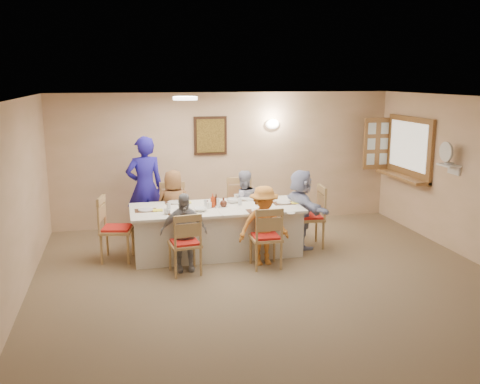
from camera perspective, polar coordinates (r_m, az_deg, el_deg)
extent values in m
plane|color=brown|center=(7.24, 4.06, -10.37)|extent=(7.00, 7.00, 0.00)
plane|color=tan|center=(10.21, -1.51, 3.57)|extent=(6.50, 0.00, 6.50)
plane|color=tan|center=(3.82, 20.01, -12.10)|extent=(6.50, 0.00, 6.50)
plane|color=tan|center=(6.70, -23.46, -2.00)|extent=(0.00, 7.00, 7.00)
plane|color=white|center=(6.70, 4.38, 9.80)|extent=(7.00, 7.00, 0.00)
cube|color=#422617|center=(10.07, -3.18, 6.02)|extent=(0.62, 0.04, 0.72)
cube|color=black|center=(10.04, -3.15, 6.00)|extent=(0.52, 0.02, 0.62)
ellipsoid|color=white|center=(10.28, 3.50, 7.27)|extent=(0.26, 0.09, 0.18)
cylinder|color=white|center=(7.96, -5.87, 9.92)|extent=(0.36, 0.36, 0.05)
cube|color=olive|center=(10.29, 17.62, 4.48)|extent=(0.06, 1.50, 1.15)
cube|color=olive|center=(10.31, 16.86, 1.58)|extent=(0.30, 1.50, 0.05)
cube|color=olive|center=(10.82, 14.41, 5.02)|extent=(0.55, 0.04, 1.00)
cube|color=white|center=(9.13, 21.39, 2.67)|extent=(0.22, 0.36, 0.03)
cube|color=silver|center=(8.57, -2.55, -4.06)|extent=(2.69, 1.14, 0.76)
imported|color=brown|center=(9.08, -7.06, -1.58)|extent=(0.65, 0.46, 1.26)
imported|color=#AEAFC7|center=(9.28, 0.34, -1.37)|extent=(0.64, 0.53, 1.21)
imported|color=#959398|center=(7.79, -6.03, -4.28)|extent=(0.69, 0.31, 1.16)
imported|color=orange|center=(8.00, 2.55, -3.60)|extent=(0.82, 0.52, 1.20)
imported|color=#AFB6DD|center=(8.85, 6.52, -1.78)|extent=(1.35, 0.82, 1.31)
imported|color=#231C9F|center=(9.45, -10.11, 0.50)|extent=(0.80, 0.65, 1.79)
cube|color=#472B19|center=(7.99, -6.28, -2.49)|extent=(0.36, 0.27, 0.01)
cylinder|color=white|center=(7.98, -6.28, -2.42)|extent=(0.23, 0.23, 0.01)
cube|color=yellow|center=(7.96, -4.95, -2.46)|extent=(0.14, 0.14, 0.01)
cube|color=#472B19|center=(8.20, 2.08, -2.03)|extent=(0.37, 0.28, 0.01)
cylinder|color=white|center=(8.20, 2.08, -1.97)|extent=(0.25, 0.25, 0.02)
cube|color=yellow|center=(8.20, 3.38, -2.00)|extent=(0.13, 0.13, 0.01)
cube|color=#472B19|center=(8.80, -6.91, -1.14)|extent=(0.33, 0.25, 0.01)
cylinder|color=white|center=(8.80, -6.91, -1.07)|extent=(0.25, 0.25, 0.02)
cube|color=yellow|center=(8.77, -5.71, -1.11)|extent=(0.14, 0.14, 0.01)
cube|color=#472B19|center=(8.99, 0.71, -0.76)|extent=(0.38, 0.28, 0.01)
cylinder|color=white|center=(8.99, 0.71, -0.70)|extent=(0.26, 0.26, 0.02)
cube|color=yellow|center=(8.99, 1.90, -0.73)|extent=(0.13, 0.13, 0.01)
cube|color=#472B19|center=(8.36, -10.02, -1.95)|extent=(0.33, 0.25, 0.01)
cylinder|color=white|center=(8.35, -10.03, -1.88)|extent=(0.23, 0.23, 0.01)
cube|color=yellow|center=(8.32, -8.77, -1.92)|extent=(0.15, 0.15, 0.01)
cube|color=#472B19|center=(8.73, 4.67, -1.19)|extent=(0.34, 0.25, 0.01)
cylinder|color=white|center=(8.73, 4.68, -1.12)|extent=(0.23, 0.23, 0.01)
cube|color=yellow|center=(8.74, 5.90, -1.15)|extent=(0.13, 0.13, 0.01)
imported|color=white|center=(8.08, -7.77, -2.07)|extent=(0.18, 0.18, 0.08)
imported|color=white|center=(9.01, -0.39, -0.48)|extent=(0.12, 0.12, 0.08)
imported|color=white|center=(8.21, -4.24, -1.88)|extent=(0.28, 0.28, 0.05)
imported|color=white|center=(8.74, -0.78, -0.93)|extent=(0.30, 0.30, 0.06)
imported|color=#BE3610|center=(8.43, -2.93, -0.91)|extent=(0.10, 0.10, 0.22)
imported|color=#4D2314|center=(8.54, -2.56, -0.84)|extent=(0.14, 0.14, 0.19)
imported|color=#4D2314|center=(8.47, -1.77, -1.09)|extent=(0.18, 0.18, 0.15)
cylinder|color=silver|center=(8.48, -3.64, -1.20)|extent=(0.07, 0.07, 0.11)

